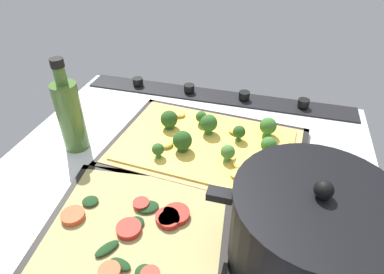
{
  "coord_description": "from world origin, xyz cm",
  "views": [
    {
      "loc": [
        -14.61,
        47.07,
        43.64
      ],
      "look_at": [
        -1.22,
        -1.34,
        6.99
      ],
      "focal_mm": 31.25,
      "sensor_mm": 36.0,
      "label": 1
    }
  ],
  "objects_px": {
    "cooking_pot": "(310,232)",
    "oil_bottle": "(70,114)",
    "baking_tray_front": "(207,149)",
    "broccoli_pizza": "(210,144)",
    "baking_tray_back": "(136,234)",
    "veggie_pizza_back": "(137,232)"
  },
  "relations": [
    {
      "from": "broccoli_pizza",
      "to": "veggie_pizza_back",
      "type": "xyz_separation_m",
      "value": [
        0.06,
        0.24,
        -0.01
      ]
    },
    {
      "from": "baking_tray_back",
      "to": "baking_tray_front",
      "type": "bearing_deg",
      "value": -103.4
    },
    {
      "from": "baking_tray_front",
      "to": "broccoli_pizza",
      "type": "bearing_deg",
      "value": 179.01
    },
    {
      "from": "veggie_pizza_back",
      "to": "oil_bottle",
      "type": "distance_m",
      "value": 0.29
    },
    {
      "from": "baking_tray_front",
      "to": "cooking_pot",
      "type": "distance_m",
      "value": 0.3
    },
    {
      "from": "baking_tray_front",
      "to": "broccoli_pizza",
      "type": "relative_size",
      "value": 1.07
    },
    {
      "from": "veggie_pizza_back",
      "to": "baking_tray_back",
      "type": "bearing_deg",
      "value": -32.24
    },
    {
      "from": "oil_bottle",
      "to": "broccoli_pizza",
      "type": "bearing_deg",
      "value": -168.09
    },
    {
      "from": "baking_tray_front",
      "to": "broccoli_pizza",
      "type": "xyz_separation_m",
      "value": [
        -0.01,
        0.0,
        0.02
      ]
    },
    {
      "from": "baking_tray_front",
      "to": "oil_bottle",
      "type": "distance_m",
      "value": 0.29
    },
    {
      "from": "oil_bottle",
      "to": "baking_tray_front",
      "type": "bearing_deg",
      "value": -167.76
    },
    {
      "from": "broccoli_pizza",
      "to": "veggie_pizza_back",
      "type": "bearing_deg",
      "value": 75.65
    },
    {
      "from": "baking_tray_back",
      "to": "cooking_pot",
      "type": "bearing_deg",
      "value": -175.32
    },
    {
      "from": "broccoli_pizza",
      "to": "baking_tray_back",
      "type": "distance_m",
      "value": 0.25
    },
    {
      "from": "cooking_pot",
      "to": "veggie_pizza_back",
      "type": "bearing_deg",
      "value": 5.07
    },
    {
      "from": "baking_tray_front",
      "to": "oil_bottle",
      "type": "bearing_deg",
      "value": 12.24
    },
    {
      "from": "baking_tray_front",
      "to": "cooking_pot",
      "type": "relative_size",
      "value": 1.44
    },
    {
      "from": "baking_tray_back",
      "to": "oil_bottle",
      "type": "relative_size",
      "value": 1.61
    },
    {
      "from": "baking_tray_front",
      "to": "broccoli_pizza",
      "type": "distance_m",
      "value": 0.02
    },
    {
      "from": "cooking_pot",
      "to": "oil_bottle",
      "type": "relative_size",
      "value": 1.44
    },
    {
      "from": "veggie_pizza_back",
      "to": "cooking_pot",
      "type": "relative_size",
      "value": 1.02
    },
    {
      "from": "veggie_pizza_back",
      "to": "cooking_pot",
      "type": "distance_m",
      "value": 0.26
    }
  ]
}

